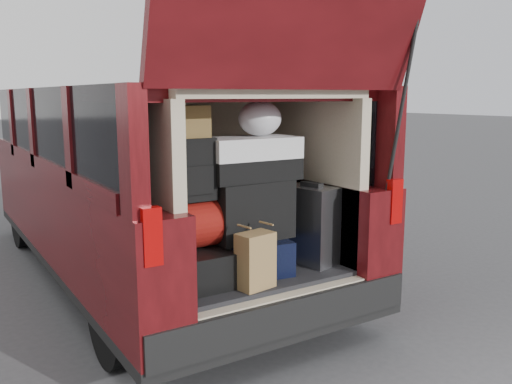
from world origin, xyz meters
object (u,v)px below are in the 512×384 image
black_soft_case (249,209)px  backpack (192,169)px  twotone_duffel (250,159)px  kraft_bag (255,261)px  navy_hardshell (249,253)px  silver_roller (311,225)px  red_duffel (196,223)px  black_hardshell (193,265)px

black_soft_case → backpack: backpack is taller
twotone_duffel → kraft_bag: bearing=-116.3°
black_soft_case → navy_hardshell: bearing=49.4°
silver_roller → backpack: size_ratio=1.42×
red_duffel → backpack: (-0.03, -0.02, 0.35)m
black_hardshell → twotone_duffel: twotone_duffel is taller
twotone_duffel → backpack: bearing=-175.3°
backpack → navy_hardshell: bearing=4.1°
black_soft_case → backpack: bearing=-178.5°
black_soft_case → twotone_duffel: 0.34m
kraft_bag → twotone_duffel: (0.16, 0.31, 0.59)m
silver_roller → backpack: backpack is taller
silver_roller → backpack: 0.99m
backpack → twotone_duffel: (0.44, 0.03, 0.04)m
black_hardshell → black_soft_case: size_ratio=1.04×
silver_roller → black_soft_case: (-0.47, 0.07, 0.15)m
silver_roller → red_duffel: size_ratio=1.15×
silver_roller → black_hardshell: bearing=163.3°
black_hardshell → twotone_duffel: (0.44, 0.01, 0.65)m
kraft_bag → silver_roller: bearing=10.5°
red_duffel → navy_hardshell: bearing=-0.2°
black_hardshell → backpack: 0.61m
navy_hardshell → red_duffel: bearing=-170.9°
black_soft_case → kraft_bag: bearing=-115.8°
navy_hardshell → black_soft_case: 0.31m
navy_hardshell → twotone_duffel: size_ratio=0.84×
black_hardshell → red_duffel: size_ratio=1.19×
navy_hardshell → red_duffel: size_ratio=1.11×
kraft_bag → black_soft_case: (0.14, 0.30, 0.25)m
navy_hardshell → kraft_bag: bearing=-107.8°
black_hardshell → kraft_bag: 0.41m
black_hardshell → silver_roller: (0.88, -0.07, 0.16)m
kraft_bag → red_duffel: 0.44m
silver_roller → kraft_bag: size_ratio=1.57×
navy_hardshell → kraft_bag: 0.35m
navy_hardshell → twotone_duffel: twotone_duffel is taller
black_soft_case → twotone_duffel: (0.02, 0.01, 0.34)m
red_duffel → twotone_duffel: 0.56m
black_hardshell → navy_hardshell: 0.43m
navy_hardshell → silver_roller: silver_roller is taller
red_duffel → black_soft_case: size_ratio=0.88×
black_hardshell → red_duffel: bearing=9.9°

